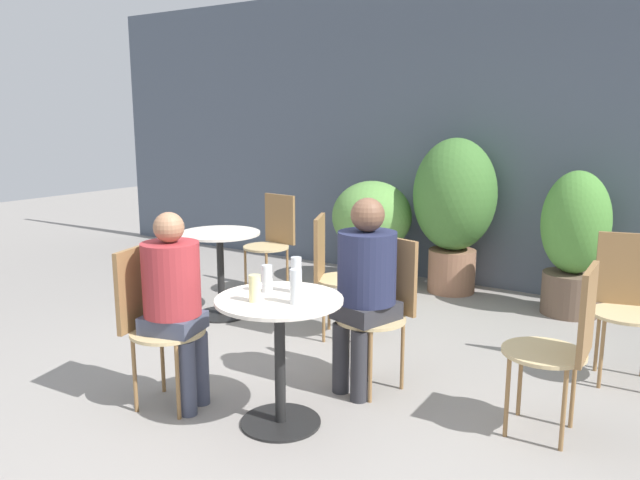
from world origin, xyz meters
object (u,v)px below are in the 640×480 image
object	(u,v)px
cafe_table_far	(220,257)
seated_person_0	(365,279)
potted_plant_2	(574,239)
beer_glass_0	(296,287)
beer_glass_1	(296,275)
bistro_chair_1	(152,312)
potted_plant_0	(372,223)
bistro_chair_3	(273,235)
beer_glass_3	(255,288)
bistro_chair_4	(626,294)
bistro_chair_0	(382,299)
bistro_chair_2	(332,266)
seated_person_1	(174,293)
beer_glass_2	(267,279)
potted_plant_1	(454,204)
bistro_chair_5	(566,337)

from	to	relation	value
cafe_table_far	seated_person_0	world-z (taller)	seated_person_0
cafe_table_far	potted_plant_2	bearing A→B (deg)	33.92
beer_glass_0	beer_glass_1	bearing A→B (deg)	124.70
bistro_chair_1	potted_plant_0	xyz separation A→B (m)	(-0.22, 3.09, 0.07)
bistro_chair_3	beer_glass_3	distance (m)	2.76
potted_plant_2	bistro_chair_4	bearing A→B (deg)	-64.86
bistro_chair_1	bistro_chair_0	bearing A→B (deg)	-60.00
bistro_chair_2	seated_person_0	world-z (taller)	seated_person_0
cafe_table_far	seated_person_0	xyz separation A→B (m)	(1.75, -0.65, 0.21)
bistro_chair_2	potted_plant_2	world-z (taller)	potted_plant_2
bistro_chair_0	seated_person_1	xyz separation A→B (m)	(-0.85, -0.93, 0.13)
seated_person_0	beer_glass_1	world-z (taller)	seated_person_0
bistro_chair_3	bistro_chair_4	xyz separation A→B (m)	(3.14, -0.38, 0.00)
beer_glass_0	bistro_chair_4	bearing A→B (deg)	52.84
cafe_table_far	beer_glass_2	distance (m)	1.91
beer_glass_1	beer_glass_3	world-z (taller)	beer_glass_1
seated_person_1	potted_plant_1	distance (m)	3.24
bistro_chair_4	seated_person_0	xyz separation A→B (m)	(-1.30, -1.12, 0.16)
bistro_chair_2	bistro_chair_4	world-z (taller)	same
seated_person_1	potted_plant_1	bearing A→B (deg)	-21.63
bistro_chair_1	seated_person_0	size ratio (longest dim) A/B	0.78
seated_person_0	potted_plant_1	xyz separation A→B (m)	(-0.38, 2.43, 0.15)
bistro_chair_3	beer_glass_1	xyz separation A→B (m)	(1.67, -1.98, 0.27)
beer_glass_0	potted_plant_1	size ratio (longest dim) A/B	0.12
beer_glass_2	potted_plant_1	size ratio (longest dim) A/B	0.10
bistro_chair_4	beer_glass_3	distance (m)	2.43
seated_person_0	seated_person_1	bearing A→B (deg)	-120.01
beer_glass_0	seated_person_1	bearing A→B (deg)	-170.81
bistro_chair_0	bistro_chair_1	bearing A→B (deg)	-120.00
potted_plant_2	bistro_chair_3	bearing A→B (deg)	-162.20
bistro_chair_1	beer_glass_3	world-z (taller)	bistro_chair_1
bistro_chair_1	seated_person_0	distance (m)	1.27
seated_person_1	potted_plant_2	distance (m)	3.46
seated_person_1	beer_glass_1	distance (m)	0.72
bistro_chair_0	beer_glass_2	size ratio (longest dim) A/B	6.18
cafe_table_far	beer_glass_3	distance (m)	2.07
beer_glass_1	beer_glass_3	distance (m)	0.27
bistro_chair_0	potted_plant_1	distance (m)	2.34
bistro_chair_1	bistro_chair_5	bearing A→B (deg)	-81.28
seated_person_0	beer_glass_2	size ratio (longest dim) A/B	7.95
bistro_chair_5	bistro_chair_1	bearing A→B (deg)	-69.38
cafe_table_far	seated_person_1	xyz separation A→B (m)	(0.95, -1.43, 0.18)
bistro_chair_4	beer_glass_2	bearing A→B (deg)	-147.96
bistro_chair_3	bistro_chair_4	size ratio (longest dim) A/B	1.00
beer_glass_1	potted_plant_0	distance (m)	2.94
cafe_table_far	bistro_chair_1	size ratio (longest dim) A/B	0.77
bistro_chair_3	potted_plant_2	distance (m)	2.70
bistro_chair_0	seated_person_1	world-z (taller)	seated_person_1
bistro_chair_3	potted_plant_1	world-z (taller)	potted_plant_1
cafe_table_far	potted_plant_2	world-z (taller)	potted_plant_2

